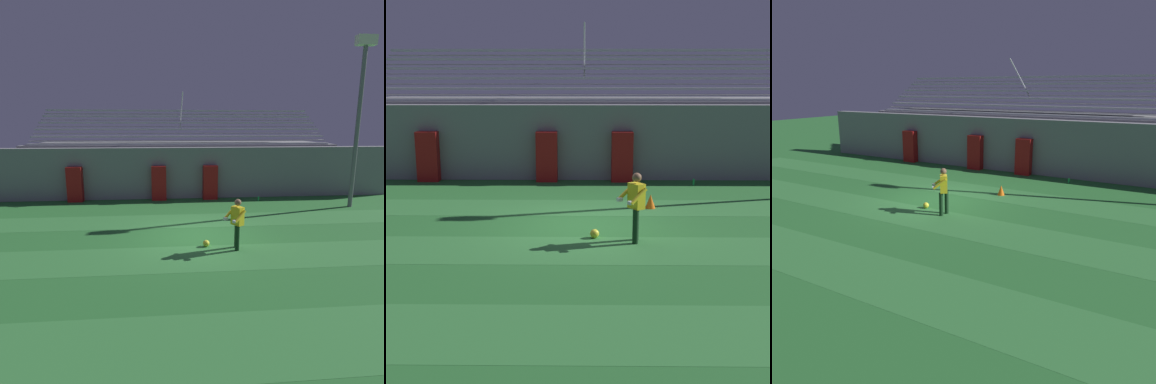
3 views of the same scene
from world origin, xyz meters
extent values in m
plane|color=#286B2D|center=(0.00, 0.00, 0.00)|extent=(80.00, 80.00, 0.00)
cube|color=#337A38|center=(0.00, -6.00, 0.00)|extent=(28.00, 1.98, 0.01)
cube|color=#337A38|center=(0.00, -2.04, 0.00)|extent=(28.00, 1.98, 0.01)
cube|color=#337A38|center=(0.00, 1.92, 0.00)|extent=(28.00, 1.98, 0.01)
cube|color=gray|center=(0.00, 6.50, 1.40)|extent=(24.00, 0.60, 2.80)
cube|color=maroon|center=(-1.39, 5.95, 0.92)|extent=(0.78, 0.44, 1.85)
cube|color=maroon|center=(1.39, 5.95, 0.92)|extent=(0.78, 0.44, 1.85)
cube|color=maroon|center=(-5.81, 5.95, 0.92)|extent=(0.78, 0.44, 1.85)
cube|color=gray|center=(0.00, 9.20, 1.45)|extent=(18.00, 4.60, 2.90)
cube|color=#A8AAB2|center=(0.00, 7.25, 2.95)|extent=(17.10, 0.36, 0.10)
cube|color=gray|center=(0.00, 7.05, 2.72)|extent=(17.10, 0.60, 0.04)
cube|color=#A8AAB2|center=(0.00, 7.95, 3.35)|extent=(17.10, 0.36, 0.10)
cube|color=gray|center=(0.00, 7.75, 3.12)|extent=(17.10, 0.60, 0.04)
cube|color=#A8AAB2|center=(0.00, 8.65, 3.75)|extent=(17.10, 0.36, 0.10)
cube|color=gray|center=(0.00, 8.45, 3.52)|extent=(17.10, 0.60, 0.04)
cube|color=#A8AAB2|center=(0.00, 9.35, 4.15)|extent=(17.10, 0.36, 0.10)
cube|color=gray|center=(0.00, 9.15, 3.92)|extent=(17.10, 0.60, 0.04)
cube|color=#A8AAB2|center=(0.00, 10.05, 4.55)|extent=(17.10, 0.36, 0.10)
cube|color=gray|center=(0.00, 9.85, 4.32)|extent=(17.10, 0.60, 0.04)
cube|color=#A8AAB2|center=(0.00, 10.75, 4.95)|extent=(17.10, 0.36, 0.10)
cube|color=gray|center=(0.00, 10.55, 4.72)|extent=(17.10, 0.60, 0.04)
cylinder|color=#A8AAB2|center=(-0.01, 8.75, 4.80)|extent=(0.06, 3.33, 2.05)
cylinder|color=slate|center=(8.12, 3.65, 3.77)|extent=(0.20, 0.20, 7.54)
cube|color=#F2EDCC|center=(8.12, 3.65, 7.76)|extent=(0.90, 0.36, 0.44)
cylinder|color=#143319|center=(1.20, -1.55, 0.41)|extent=(0.19, 0.19, 0.82)
cylinder|color=#143319|center=(1.24, -1.26, 0.41)|extent=(0.19, 0.19, 0.82)
cube|color=yellow|center=(1.22, -1.40, 1.12)|extent=(0.41, 0.45, 0.60)
sphere|color=brown|center=(1.22, -1.40, 1.56)|extent=(0.22, 0.22, 0.22)
cylinder|color=yellow|center=(1.24, -1.68, 1.17)|extent=(0.44, 0.34, 0.37)
cylinder|color=yellow|center=(0.97, -1.29, 1.17)|extent=(0.44, 0.34, 0.37)
cube|color=silver|center=(1.05, -1.76, 1.04)|extent=(0.15, 0.15, 0.08)
cube|color=silver|center=(0.82, -1.43, 1.04)|extent=(0.15, 0.15, 0.08)
sphere|color=yellow|center=(0.25, -1.12, 0.11)|extent=(0.22, 0.22, 0.22)
cone|color=orange|center=(1.97, 1.86, 0.21)|extent=(0.30, 0.30, 0.42)
cylinder|color=green|center=(3.93, 5.25, 0.12)|extent=(0.07, 0.07, 0.24)
camera|label=1|loc=(-1.12, -11.17, 3.95)|focal=30.00mm
camera|label=2|loc=(-0.01, -13.61, 3.90)|focal=50.00mm
camera|label=3|loc=(7.96, -11.98, 4.32)|focal=35.00mm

